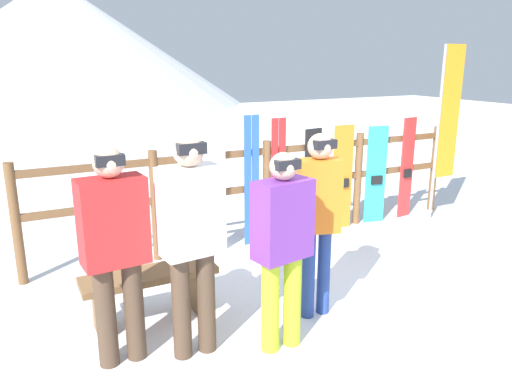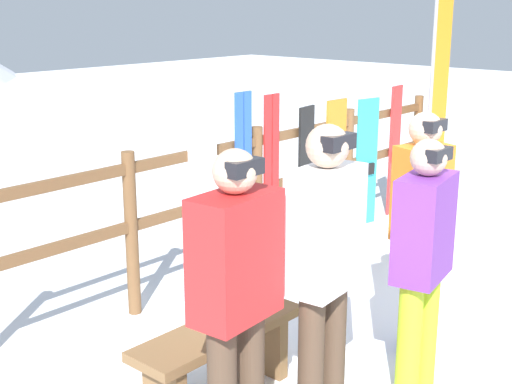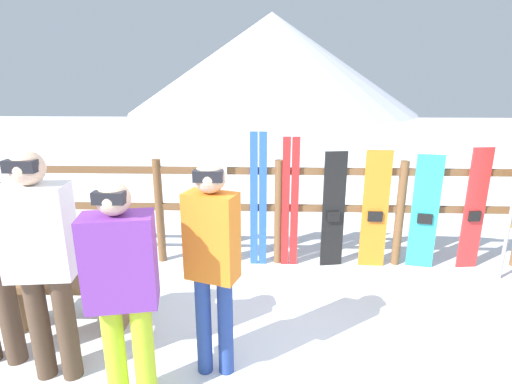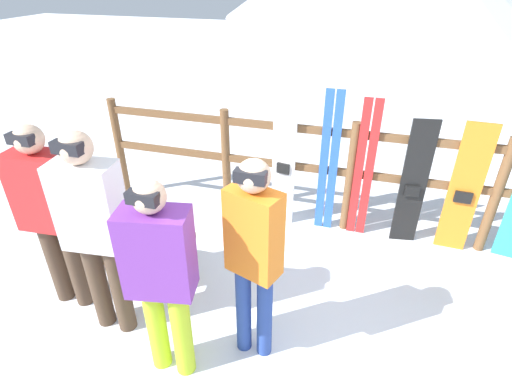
# 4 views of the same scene
# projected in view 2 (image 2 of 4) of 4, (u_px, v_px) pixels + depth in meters

# --- Properties ---
(ground_plane) EXTENTS (40.00, 40.00, 0.00)m
(ground_plane) POSITION_uv_depth(u_px,v_px,m) (444.00, 323.00, 5.39)
(ground_plane) COLOR white
(fence) EXTENTS (5.85, 0.10, 1.28)m
(fence) POSITION_uv_depth(u_px,v_px,m) (257.00, 184.00, 6.41)
(fence) COLOR brown
(fence) RESTS_ON ground
(bench) EXTENTS (1.17, 0.36, 0.48)m
(bench) POSITION_uv_depth(u_px,v_px,m) (219.00, 348.00, 4.27)
(bench) COLOR brown
(bench) RESTS_ON ground
(person_red) EXTENTS (0.49, 0.30, 1.68)m
(person_red) POSITION_uv_depth(u_px,v_px,m) (236.00, 289.00, 3.54)
(person_red) COLOR #4C3828
(person_red) RESTS_ON ground
(person_white) EXTENTS (0.48, 0.30, 1.75)m
(person_white) POSITION_uv_depth(u_px,v_px,m) (325.00, 259.00, 3.82)
(person_white) COLOR #4C3828
(person_white) RESTS_ON ground
(person_purple) EXTENTS (0.48, 0.32, 1.61)m
(person_purple) POSITION_uv_depth(u_px,v_px,m) (423.00, 254.00, 4.16)
(person_purple) COLOR #B7D826
(person_purple) RESTS_ON ground
(person_orange) EXTENTS (0.41, 0.31, 1.67)m
(person_orange) POSITION_uv_depth(u_px,v_px,m) (420.00, 213.00, 4.74)
(person_orange) COLOR navy
(person_orange) RESTS_ON ground
(snowboard_white) EXTENTS (0.27, 0.09, 1.56)m
(snowboard_white) POSITION_uv_depth(u_px,v_px,m) (203.00, 200.00, 5.84)
(snowboard_white) COLOR white
(snowboard_white) RESTS_ON ground
(ski_pair_blue) EXTENTS (0.19, 0.02, 1.62)m
(ski_pair_blue) POSITION_uv_depth(u_px,v_px,m) (243.00, 185.00, 6.19)
(ski_pair_blue) COLOR blue
(ski_pair_blue) RESTS_ON ground
(ski_pair_red) EXTENTS (0.19, 0.02, 1.56)m
(ski_pair_red) POSITION_uv_depth(u_px,v_px,m) (271.00, 180.00, 6.46)
(ski_pair_red) COLOR red
(ski_pair_red) RESTS_ON ground
(snowboard_black_stripe) EXTENTS (0.27, 0.09, 1.40)m
(snowboard_black_stripe) POSITION_uv_depth(u_px,v_px,m) (306.00, 179.00, 6.85)
(snowboard_black_stripe) COLOR black
(snowboard_black_stripe) RESTS_ON ground
(snowboard_orange) EXTENTS (0.30, 0.06, 1.42)m
(snowboard_orange) POSITION_uv_depth(u_px,v_px,m) (335.00, 170.00, 7.20)
(snowboard_orange) COLOR orange
(snowboard_orange) RESTS_ON ground
(snowboard_cyan) EXTENTS (0.30, 0.10, 1.37)m
(snowboard_cyan) POSITION_uv_depth(u_px,v_px,m) (366.00, 163.00, 7.62)
(snowboard_cyan) COLOR #2DBFCC
(snowboard_cyan) RESTS_ON ground
(snowboard_red) EXTENTS (0.25, 0.08, 1.46)m
(snowboard_red) POSITION_uv_depth(u_px,v_px,m) (394.00, 151.00, 8.02)
(snowboard_red) COLOR red
(snowboard_red) RESTS_ON ground
(rental_flag) EXTENTS (0.40, 0.04, 2.45)m
(rental_flag) POSITION_uv_depth(u_px,v_px,m) (437.00, 87.00, 7.94)
(rental_flag) COLOR #99999E
(rental_flag) RESTS_ON ground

